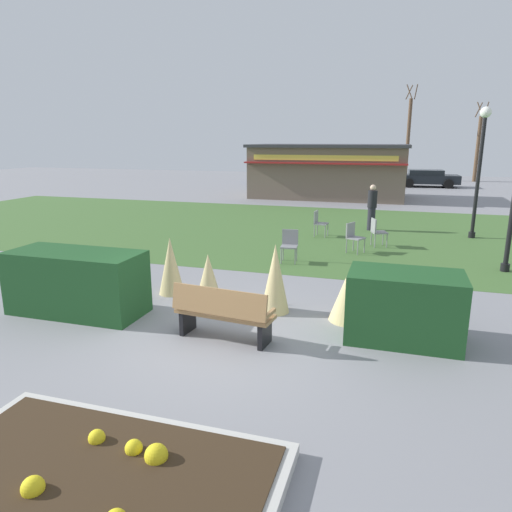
# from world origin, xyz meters

# --- Properties ---
(ground_plane) EXTENTS (80.00, 80.00, 0.00)m
(ground_plane) POSITION_xyz_m (0.00, 0.00, 0.00)
(ground_plane) COLOR gray
(lawn_patch) EXTENTS (36.00, 12.00, 0.01)m
(lawn_patch) POSITION_xyz_m (0.00, 9.97, 0.00)
(lawn_patch) COLOR #446B33
(lawn_patch) RESTS_ON ground_plane
(flower_bed) EXTENTS (3.59, 2.15, 0.31)m
(flower_bed) POSITION_xyz_m (0.19, -3.71, 0.09)
(flower_bed) COLOR beige
(flower_bed) RESTS_ON ground_plane
(park_bench) EXTENTS (1.75, 0.71, 0.95)m
(park_bench) POSITION_xyz_m (0.15, -0.11, 0.48)
(park_bench) COLOR #9E7547
(park_bench) RESTS_ON ground_plane
(hedge_left) EXTENTS (2.60, 1.10, 1.22)m
(hedge_left) POSITION_xyz_m (-3.02, 0.29, 0.61)
(hedge_left) COLOR #1E4C23
(hedge_left) RESTS_ON ground_plane
(hedge_right) EXTENTS (1.85, 1.10, 1.17)m
(hedge_right) POSITION_xyz_m (3.03, 0.80, 0.59)
(hedge_right) COLOR #1E4C23
(hedge_right) RESTS_ON ground_plane
(ornamental_grass_behind_left) EXTENTS (0.56, 0.56, 1.36)m
(ornamental_grass_behind_left) POSITION_xyz_m (0.64, 1.44, 0.68)
(ornamental_grass_behind_left) COLOR #D1BC7F
(ornamental_grass_behind_left) RESTS_ON ground_plane
(ornamental_grass_behind_right) EXTENTS (0.79, 0.79, 1.11)m
(ornamental_grass_behind_right) POSITION_xyz_m (2.10, 1.42, 0.56)
(ornamental_grass_behind_right) COLOR #D1BC7F
(ornamental_grass_behind_right) RESTS_ON ground_plane
(ornamental_grass_behind_center) EXTENTS (0.55, 0.55, 1.25)m
(ornamental_grass_behind_center) POSITION_xyz_m (-1.81, 1.86, 0.63)
(ornamental_grass_behind_center) COLOR #D1BC7F
(ornamental_grass_behind_center) RESTS_ON ground_plane
(ornamental_grass_behind_far) EXTENTS (0.54, 0.54, 1.00)m
(ornamental_grass_behind_far) POSITION_xyz_m (-0.87, 1.70, 0.50)
(ornamental_grass_behind_far) COLOR #D1BC7F
(ornamental_grass_behind_far) RESTS_ON ground_plane
(lamppost_far) EXTENTS (0.36, 0.36, 4.32)m
(lamppost_far) POSITION_xyz_m (5.33, 10.27, 2.71)
(lamppost_far) COLOR black
(lamppost_far) RESTS_ON ground_plane
(trash_bin) EXTENTS (0.52, 0.52, 0.87)m
(trash_bin) POSITION_xyz_m (-2.68, 0.03, 0.44)
(trash_bin) COLOR #2D4233
(trash_bin) RESTS_ON ground_plane
(food_kiosk) EXTENTS (8.85, 4.95, 3.01)m
(food_kiosk) POSITION_xyz_m (-1.14, 20.46, 1.52)
(food_kiosk) COLOR #6B5B4C
(food_kiosk) RESTS_ON ground_plane
(cafe_chair_west) EXTENTS (0.48, 0.48, 0.89)m
(cafe_chair_west) POSITION_xyz_m (0.24, 8.99, 0.53)
(cafe_chair_west) COLOR gray
(cafe_chair_west) RESTS_ON ground_plane
(cafe_chair_east) EXTENTS (0.59, 0.59, 0.89)m
(cafe_chair_east) POSITION_xyz_m (1.62, 6.90, 0.53)
(cafe_chair_east) COLOR gray
(cafe_chair_east) RESTS_ON ground_plane
(cafe_chair_center) EXTENTS (0.57, 0.57, 0.89)m
(cafe_chair_center) POSITION_xyz_m (2.24, 7.94, 0.53)
(cafe_chair_center) COLOR gray
(cafe_chair_center) RESTS_ON ground_plane
(cafe_chair_north) EXTENTS (0.48, 0.48, 0.89)m
(cafe_chair_north) POSITION_xyz_m (0.05, 5.28, 0.53)
(cafe_chair_north) COLOR gray
(cafe_chair_north) RESTS_ON ground_plane
(person_strolling) EXTENTS (0.34, 0.34, 1.69)m
(person_strolling) POSITION_xyz_m (1.91, 10.68, 0.86)
(person_strolling) COLOR #23232D
(person_strolling) RESTS_ON ground_plane
(parked_car_west_slot) EXTENTS (4.34, 2.33, 1.20)m
(parked_car_west_slot) POSITION_xyz_m (-5.85, 28.57, 0.64)
(parked_car_west_slot) COLOR navy
(parked_car_west_slot) RESTS_ON ground_plane
(parked_car_center_slot) EXTENTS (4.21, 2.07, 1.20)m
(parked_car_center_slot) POSITION_xyz_m (-0.44, 28.57, 0.64)
(parked_car_center_slot) COLOR maroon
(parked_car_center_slot) RESTS_ON ground_plane
(parked_car_east_slot) EXTENTS (4.29, 2.23, 1.20)m
(parked_car_east_slot) POSITION_xyz_m (4.69, 28.57, 0.64)
(parked_car_east_slot) COLOR black
(parked_car_east_slot) RESTS_ON ground_plane
(tree_left_bg) EXTENTS (0.91, 0.96, 7.51)m
(tree_left_bg) POSITION_xyz_m (3.25, 33.97, 3.39)
(tree_left_bg) COLOR brown
(tree_left_bg) RESTS_ON ground_plane
(tree_right_bg) EXTENTS (0.91, 0.96, 6.09)m
(tree_right_bg) POSITION_xyz_m (8.54, 34.21, 2.68)
(tree_right_bg) COLOR brown
(tree_right_bg) RESTS_ON ground_plane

